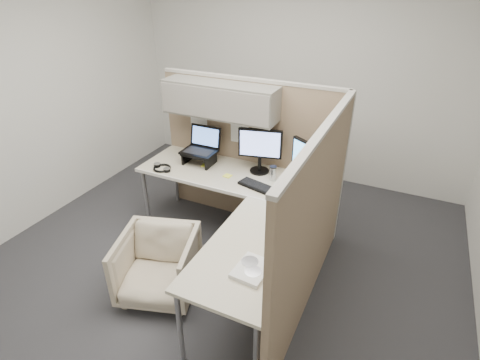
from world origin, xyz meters
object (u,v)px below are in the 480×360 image
at_px(desk, 237,202).
at_px(keyboard, 260,187).
at_px(office_chair, 158,263).
at_px(monitor_left, 260,147).

relative_size(desk, keyboard, 4.64).
bearing_deg(keyboard, office_chair, -107.05).
relative_size(office_chair, keyboard, 1.52).
distance_m(monitor_left, keyboard, 0.43).
bearing_deg(monitor_left, office_chair, -121.98).
distance_m(desk, office_chair, 0.88).
bearing_deg(monitor_left, desk, -101.71).
xyz_separation_m(office_chair, keyboard, (0.56, 0.93, 0.41)).
relative_size(desk, office_chair, 3.05).
height_order(office_chair, keyboard, keyboard).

